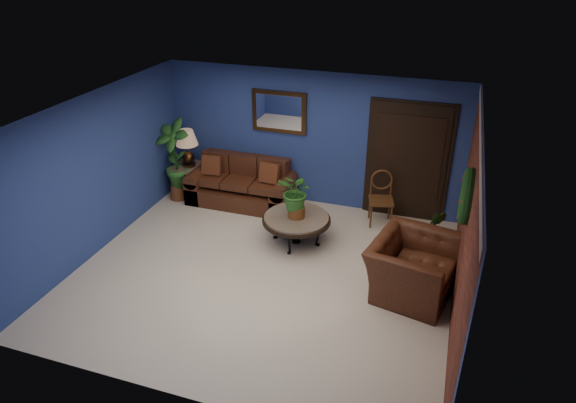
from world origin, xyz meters
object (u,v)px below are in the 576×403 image
(table_lamp, at_px, (187,144))
(side_chair, at_px, (381,194))
(armchair, at_px, (413,267))
(coffee_table, at_px, (296,220))
(sofa, at_px, (243,188))
(end_table, at_px, (190,172))

(table_lamp, distance_m, side_chair, 3.73)
(table_lamp, relative_size, armchair, 0.56)
(coffee_table, bearing_deg, armchair, -21.02)
(sofa, distance_m, end_table, 1.11)
(end_table, relative_size, table_lamp, 0.95)
(sofa, relative_size, end_table, 3.00)
(sofa, xyz_separation_m, coffee_table, (1.41, -1.09, 0.13))
(side_chair, xyz_separation_m, armchair, (0.75, -1.88, -0.14))
(coffee_table, height_order, table_lamp, table_lamp)
(side_chair, bearing_deg, table_lamp, 166.98)
(sofa, bearing_deg, coffee_table, -37.64)
(end_table, bearing_deg, sofa, 1.30)
(table_lamp, bearing_deg, coffee_table, -22.99)
(sofa, height_order, coffee_table, sofa)
(table_lamp, bearing_deg, sofa, 1.30)
(coffee_table, distance_m, side_chair, 1.65)
(end_table, distance_m, side_chair, 3.70)
(coffee_table, relative_size, side_chair, 1.17)
(end_table, distance_m, table_lamp, 0.59)
(side_chair, distance_m, armchair, 2.03)
(sofa, height_order, armchair, sofa)
(end_table, relative_size, armchair, 0.53)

